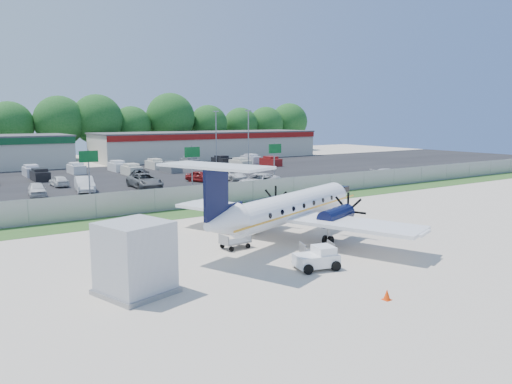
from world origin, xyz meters
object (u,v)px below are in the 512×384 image
aircraft (290,207)px  pushback_tug (318,258)px  service_container (135,260)px  baggage_cart_far (317,251)px  baggage_cart_near (235,241)px

aircraft → pushback_tug: (-2.78, -6.08, -1.56)m
aircraft → service_container: (-12.18, -4.29, -0.59)m
pushback_tug → baggage_cart_far: pushback_tug is taller
pushback_tug → service_container: bearing=169.2°
service_container → baggage_cart_near: bearing=28.2°
pushback_tug → baggage_cart_far: (1.23, 1.53, -0.15)m
aircraft → baggage_cart_near: bearing=-179.4°
aircraft → pushback_tug: size_ratio=7.20×
baggage_cart_near → baggage_cart_far: bearing=-59.0°
baggage_cart_near → service_container: service_container is taller
baggage_cart_near → baggage_cart_far: 5.25m
baggage_cart_near → baggage_cart_far: same height
pushback_tug → baggage_cart_far: size_ratio=1.22×
pushback_tug → baggage_cart_far: bearing=51.3°
baggage_cart_near → service_container: bearing=-151.8°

